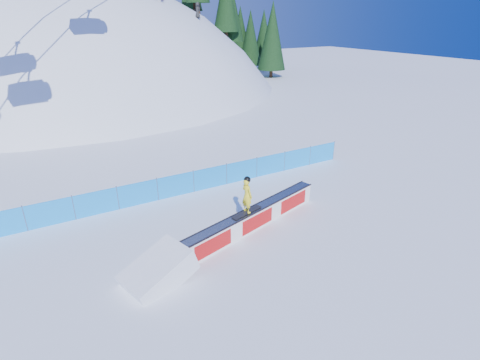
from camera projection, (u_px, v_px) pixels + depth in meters
ground at (215, 235)px, 16.22m from camera, size 160.00×160.00×0.00m
snow_hill at (94, 208)px, 56.72m from camera, size 64.00×64.00×64.00m
treeline at (228, 13)px, 56.11m from camera, size 20.71×11.41×18.82m
safety_fence at (176, 185)px, 19.54m from camera, size 22.05×0.05×1.30m
rail_box at (253, 219)px, 16.59m from camera, size 7.89×2.71×0.96m
snow_ramp at (159, 280)px, 13.48m from camera, size 2.90×2.23×1.60m
snowboarder at (247, 195)px, 15.78m from camera, size 1.63×0.71×1.68m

